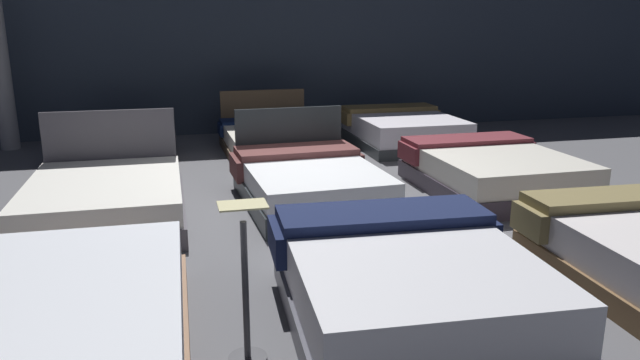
{
  "coord_description": "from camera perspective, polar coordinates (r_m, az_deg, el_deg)",
  "views": [
    {
      "loc": [
        -1.49,
        -6.36,
        2.01
      ],
      "look_at": [
        0.03,
        -0.32,
        0.35
      ],
      "focal_mm": 33.64,
      "sensor_mm": 36.0,
      "label": 1
    }
  ],
  "objects": [
    {
      "name": "bed_4",
      "position": [
        6.8,
        -1.05,
        -0.17
      ],
      "size": [
        1.58,
        2.12,
        0.96
      ],
      "rotation": [
        0.0,
        0.0,
        0.04
      ],
      "color": "#272D30",
      "rests_on": "ground_plane"
    },
    {
      "name": "ground_plane",
      "position": [
        6.84,
        -0.88,
        -2.29
      ],
      "size": [
        18.0,
        18.0,
        0.02
      ],
      "primitive_type": "cube",
      "color": "#5B5B60"
    },
    {
      "name": "bed_7",
      "position": [
        9.43,
        -4.39,
        3.82
      ],
      "size": [
        1.58,
        2.09,
        0.89
      ],
      "rotation": [
        0.0,
        0.0,
        0.02
      ],
      "color": "brown",
      "rests_on": "ground_plane"
    },
    {
      "name": "bed_8",
      "position": [
        10.05,
        7.93,
        4.71
      ],
      "size": [
        1.7,
        2.06,
        0.57
      ],
      "rotation": [
        0.0,
        0.0,
        0.0
      ],
      "color": "#2C3134",
      "rests_on": "ground_plane"
    },
    {
      "name": "bed_6",
      "position": [
        9.32,
        -18.78,
        3.03
      ],
      "size": [
        1.61,
        2.11,
        0.66
      ],
      "rotation": [
        0.0,
        0.0,
        -0.03
      ],
      "color": "brown",
      "rests_on": "ground_plane"
    },
    {
      "name": "bed_5",
      "position": [
        7.56,
        16.12,
        0.8
      ],
      "size": [
        1.7,
        2.11,
        0.54
      ],
      "rotation": [
        0.0,
        0.0,
        0.01
      ],
      "color": "#332C38",
      "rests_on": "ground_plane"
    },
    {
      "name": "price_sign",
      "position": [
        3.68,
        -7.06,
        -11.48
      ],
      "size": [
        0.28,
        0.24,
        1.0
      ],
      "color": "#3F3F44",
      "rests_on": "ground_plane"
    },
    {
      "name": "showroom_back_wall",
      "position": [
        11.18,
        -6.62,
        13.46
      ],
      "size": [
        18.0,
        0.06,
        3.5
      ],
      "primitive_type": "cube",
      "color": "#333D4C",
      "rests_on": "ground_plane"
    },
    {
      "name": "bed_3",
      "position": [
        6.55,
        -19.69,
        -1.77
      ],
      "size": [
        1.57,
        2.08,
        1.02
      ],
      "rotation": [
        0.0,
        0.0,
        0.0
      ],
      "color": "#555159",
      "rests_on": "ground_plane"
    },
    {
      "name": "bed_1",
      "position": [
        4.17,
        8.34,
        -9.8
      ],
      "size": [
        1.77,
        2.05,
        0.61
      ],
      "rotation": [
        0.0,
        0.0,
        -0.06
      ],
      "color": "#4D4D58",
      "rests_on": "ground_plane"
    },
    {
      "name": "bed_0",
      "position": [
        4.01,
        -23.77,
        -12.55
      ],
      "size": [
        1.57,
        2.18,
        0.5
      ],
      "rotation": [
        0.0,
        0.0,
        -0.02
      ],
      "color": "#936C50",
      "rests_on": "ground_plane"
    }
  ]
}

